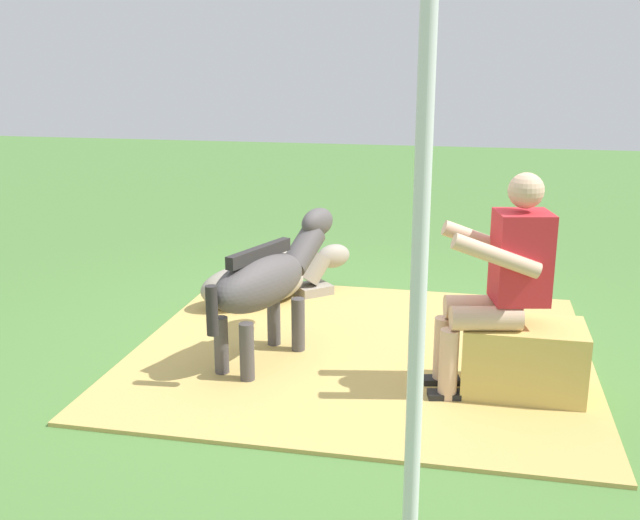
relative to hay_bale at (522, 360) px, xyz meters
The scene contains 7 objects.
ground_plane 1.42m from the hay_bale, 25.31° to the right, with size 24.00×24.00×0.00m, color #4C7A38.
hay_patch 1.13m from the hay_bale, 23.74° to the right, with size 3.00×2.76×0.02m, color tan.
hay_bale is the anchor object (origin of this frame).
person_seated 0.53m from the hay_bale, ahead, with size 0.71×0.50×1.32m.
pony_standing 1.64m from the hay_bale, ahead, with size 0.66×1.29×0.92m.
pony_lying 2.32m from the hay_bale, 33.68° to the right, with size 1.18×1.09×0.42m.
tent_pole_left 2.05m from the hay_bale, 73.55° to the left, with size 0.06×0.06×2.51m, color silver.
Camera 1 is at (-0.93, 4.79, 1.94)m, focal length 41.73 mm.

